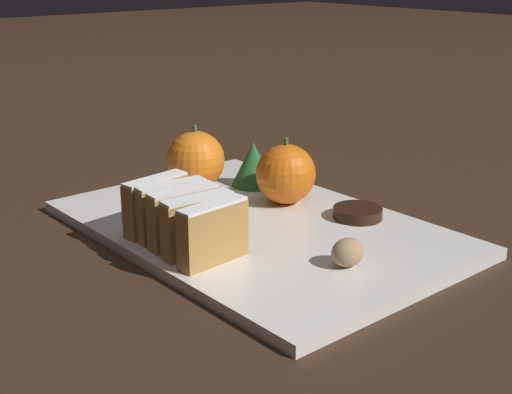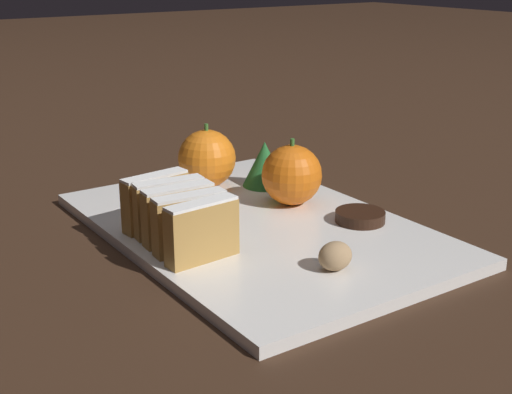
{
  "view_description": "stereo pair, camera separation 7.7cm",
  "coord_description": "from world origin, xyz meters",
  "px_view_note": "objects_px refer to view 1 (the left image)",
  "views": [
    {
      "loc": [
        -0.47,
        -0.55,
        0.29
      ],
      "look_at": [
        0.0,
        0.0,
        0.04
      ],
      "focal_mm": 50.0,
      "sensor_mm": 36.0,
      "label": 1
    },
    {
      "loc": [
        -0.41,
        -0.6,
        0.29
      ],
      "look_at": [
        0.0,
        0.0,
        0.04
      ],
      "focal_mm": 50.0,
      "sensor_mm": 36.0,
      "label": 2
    }
  ],
  "objects_px": {
    "orange_far": "(196,160)",
    "chocolate_cookie": "(358,213)",
    "orange_near": "(286,174)",
    "walnut": "(348,252)"
  },
  "relations": [
    {
      "from": "orange_near",
      "to": "chocolate_cookie",
      "type": "xyz_separation_m",
      "value": [
        0.03,
        -0.09,
        -0.03
      ]
    },
    {
      "from": "orange_near",
      "to": "walnut",
      "type": "xyz_separation_m",
      "value": [
        -0.08,
        -0.17,
        -0.02
      ]
    },
    {
      "from": "orange_far",
      "to": "chocolate_cookie",
      "type": "xyz_separation_m",
      "value": [
        0.07,
        -0.2,
        -0.03
      ]
    },
    {
      "from": "orange_near",
      "to": "orange_far",
      "type": "relative_size",
      "value": 0.98
    },
    {
      "from": "orange_near",
      "to": "chocolate_cookie",
      "type": "relative_size",
      "value": 1.44
    },
    {
      "from": "walnut",
      "to": "chocolate_cookie",
      "type": "bearing_deg",
      "value": 37.69
    },
    {
      "from": "orange_far",
      "to": "chocolate_cookie",
      "type": "height_order",
      "value": "orange_far"
    },
    {
      "from": "orange_near",
      "to": "orange_far",
      "type": "distance_m",
      "value": 0.12
    },
    {
      "from": "orange_far",
      "to": "walnut",
      "type": "distance_m",
      "value": 0.29
    },
    {
      "from": "orange_near",
      "to": "walnut",
      "type": "relative_size",
      "value": 2.34
    }
  ]
}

